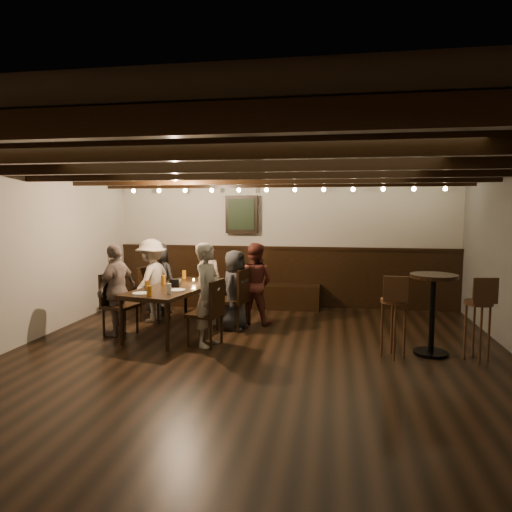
% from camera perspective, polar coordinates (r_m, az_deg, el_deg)
% --- Properties ---
extents(room, '(7.00, 7.00, 7.00)m').
position_cam_1_polar(room, '(7.52, 0.30, -0.07)').
color(room, black).
rests_on(room, ground).
extents(dining_table, '(1.19, 1.99, 0.70)m').
position_cam_1_polar(dining_table, '(6.98, -9.83, -4.23)').
color(dining_table, black).
rests_on(dining_table, floor).
extents(chair_left_near, '(0.48, 0.48, 0.90)m').
position_cam_1_polar(chair_left_near, '(7.80, -12.64, -5.94)').
color(chair_left_near, black).
rests_on(chair_left_near, floor).
extents(chair_left_far, '(0.49, 0.49, 0.91)m').
position_cam_1_polar(chair_left_far, '(7.09, -16.71, -7.21)').
color(chair_left_far, black).
rests_on(chair_left_far, floor).
extents(chair_right_near, '(0.51, 0.51, 0.94)m').
position_cam_1_polar(chair_right_near, '(7.12, -2.89, -6.84)').
color(chair_right_near, black).
rests_on(chair_right_near, floor).
extents(chair_right_far, '(0.49, 0.49, 0.91)m').
position_cam_1_polar(chair_right_far, '(6.33, -6.23, -8.59)').
color(chair_right_far, black).
rests_on(chair_right_far, floor).
extents(person_bench_left, '(0.69, 0.52, 1.26)m').
position_cam_1_polar(person_bench_left, '(8.21, -12.02, -2.80)').
color(person_bench_left, '#242426').
rests_on(person_bench_left, floor).
extents(person_bench_centre, '(0.51, 0.38, 1.25)m').
position_cam_1_polar(person_bench_centre, '(7.89, -5.92, -3.10)').
color(person_bench_centre, gray).
rests_on(person_bench_centre, floor).
extents(person_bench_right, '(0.72, 0.61, 1.31)m').
position_cam_1_polar(person_bench_right, '(7.39, -0.20, -3.44)').
color(person_bench_right, '#5A261E').
rests_on(person_bench_right, floor).
extents(person_left_near, '(0.67, 0.97, 1.37)m').
position_cam_1_polar(person_left_near, '(7.75, -12.90, -2.96)').
color(person_left_near, '#A99C8F').
rests_on(person_left_near, floor).
extents(person_left_far, '(0.48, 0.84, 1.35)m').
position_cam_1_polar(person_left_far, '(7.03, -17.00, -4.05)').
color(person_left_far, gray).
rests_on(person_left_far, floor).
extents(person_right_near, '(0.50, 0.67, 1.23)m').
position_cam_1_polar(person_right_near, '(7.04, -2.67, -4.26)').
color(person_right_near, '#28282A').
rests_on(person_right_near, floor).
extents(person_right_far, '(0.43, 0.57, 1.41)m').
position_cam_1_polar(person_right_far, '(6.22, -6.02, -4.82)').
color(person_right_far, '#9C9584').
rests_on(person_right_far, floor).
extents(pint_a, '(0.07, 0.07, 0.14)m').
position_cam_1_polar(pint_a, '(7.70, -8.97, -2.31)').
color(pint_a, '#BF7219').
rests_on(pint_a, dining_table).
extents(pint_b, '(0.07, 0.07, 0.14)m').
position_cam_1_polar(pint_b, '(7.40, -5.61, -2.59)').
color(pint_b, '#BF7219').
rests_on(pint_b, dining_table).
extents(pint_c, '(0.07, 0.07, 0.14)m').
position_cam_1_polar(pint_c, '(7.20, -11.50, -2.92)').
color(pint_c, '#BF7219').
rests_on(pint_c, dining_table).
extents(pint_d, '(0.07, 0.07, 0.14)m').
position_cam_1_polar(pint_d, '(6.99, -6.89, -3.12)').
color(pint_d, silver).
rests_on(pint_d, dining_table).
extents(pint_e, '(0.07, 0.07, 0.14)m').
position_cam_1_polar(pint_e, '(6.70, -13.45, -3.63)').
color(pint_e, '#BF7219').
rests_on(pint_e, dining_table).
extents(pint_f, '(0.07, 0.07, 0.14)m').
position_cam_1_polar(pint_f, '(6.40, -10.84, -4.03)').
color(pint_f, silver).
rests_on(pint_f, dining_table).
extents(pint_g, '(0.07, 0.07, 0.14)m').
position_cam_1_polar(pint_g, '(6.27, -13.22, -4.28)').
color(pint_g, '#BF7219').
rests_on(pint_g, dining_table).
extents(plate_near, '(0.24, 0.24, 0.01)m').
position_cam_1_polar(plate_near, '(6.47, -14.17, -4.55)').
color(plate_near, white).
rests_on(plate_near, dining_table).
extents(plate_far, '(0.24, 0.24, 0.01)m').
position_cam_1_polar(plate_far, '(6.63, -9.83, -4.21)').
color(plate_far, white).
rests_on(plate_far, dining_table).
extents(condiment_caddy, '(0.15, 0.10, 0.12)m').
position_cam_1_polar(condiment_caddy, '(6.92, -10.06, -3.34)').
color(condiment_caddy, black).
rests_on(condiment_caddy, dining_table).
extents(candle, '(0.05, 0.05, 0.05)m').
position_cam_1_polar(candle, '(7.17, -7.79, -3.27)').
color(candle, beige).
rests_on(candle, dining_table).
extents(high_top_table, '(0.59, 0.59, 1.04)m').
position_cam_1_polar(high_top_table, '(6.23, 21.22, -5.39)').
color(high_top_table, black).
rests_on(high_top_table, floor).
extents(bar_stool_left, '(0.33, 0.34, 1.05)m').
position_cam_1_polar(bar_stool_left, '(6.01, 16.79, -8.48)').
color(bar_stool_left, '#382011').
rests_on(bar_stool_left, floor).
extents(bar_stool_right, '(0.34, 0.36, 1.05)m').
position_cam_1_polar(bar_stool_right, '(6.27, 25.95, -8.25)').
color(bar_stool_right, '#382011').
rests_on(bar_stool_right, floor).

